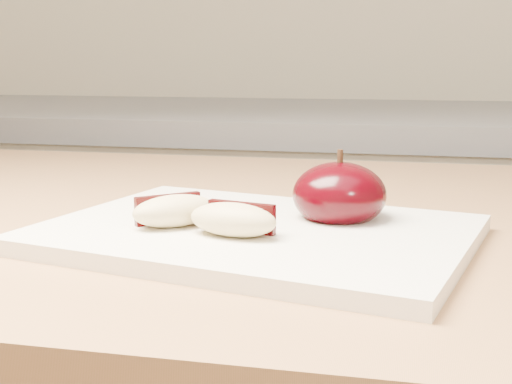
# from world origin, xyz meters

# --- Properties ---
(back_cabinet) EXTENTS (2.40, 0.62, 0.94)m
(back_cabinet) POSITION_xyz_m (0.00, 1.20, 0.47)
(back_cabinet) COLOR silver
(back_cabinet) RESTS_ON ground
(cutting_board) EXTENTS (0.34, 0.28, 0.01)m
(cutting_board) POSITION_xyz_m (-0.07, 0.39, 0.91)
(cutting_board) COLOR silver
(cutting_board) RESTS_ON island_counter
(apple_half) EXTENTS (0.08, 0.08, 0.06)m
(apple_half) POSITION_xyz_m (-0.01, 0.43, 0.93)
(apple_half) COLOR black
(apple_half) RESTS_ON cutting_board
(apple_wedge_a) EXTENTS (0.07, 0.07, 0.02)m
(apple_wedge_a) POSITION_xyz_m (-0.13, 0.37, 0.92)
(apple_wedge_a) COLOR #D9C289
(apple_wedge_a) RESTS_ON cutting_board
(apple_wedge_b) EXTENTS (0.07, 0.04, 0.02)m
(apple_wedge_b) POSITION_xyz_m (-0.08, 0.36, 0.92)
(apple_wedge_b) COLOR #D9C289
(apple_wedge_b) RESTS_ON cutting_board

